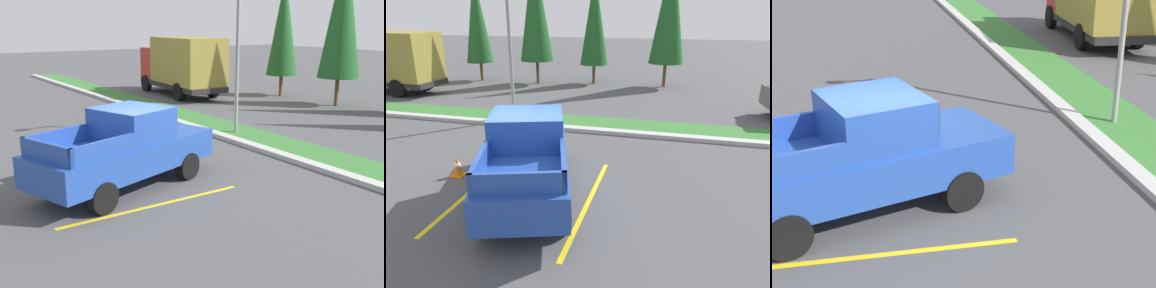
# 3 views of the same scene
# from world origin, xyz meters

# --- Properties ---
(ground_plane) EXTENTS (120.00, 120.00, 0.00)m
(ground_plane) POSITION_xyz_m (0.00, 0.00, 0.00)
(ground_plane) COLOR #4C4C4F
(parking_line_near) EXTENTS (0.12, 4.80, 0.01)m
(parking_line_near) POSITION_xyz_m (-1.31, -0.45, 0.00)
(parking_line_near) COLOR yellow
(parking_line_near) RESTS_ON ground
(parking_line_far) EXTENTS (0.12, 4.80, 0.01)m
(parking_line_far) POSITION_xyz_m (1.79, -0.45, 0.00)
(parking_line_far) COLOR yellow
(parking_line_far) RESTS_ON ground
(curb_strip) EXTENTS (56.00, 0.40, 0.15)m
(curb_strip) POSITION_xyz_m (0.00, 5.00, 0.07)
(curb_strip) COLOR #B2B2AD
(curb_strip) RESTS_ON ground
(grass_median) EXTENTS (56.00, 1.80, 0.06)m
(grass_median) POSITION_xyz_m (0.00, 6.10, 0.03)
(grass_median) COLOR #387533
(grass_median) RESTS_ON ground
(pickup_truck_main) EXTENTS (3.46, 5.55, 2.10)m
(pickup_truck_main) POSITION_xyz_m (0.22, -0.41, 1.04)
(pickup_truck_main) COLOR black
(pickup_truck_main) RESTS_ON ground
(cargo_truck_distant) EXTENTS (6.95, 2.93, 3.40)m
(cargo_truck_distant) POSITION_xyz_m (-12.56, 9.48, 1.85)
(cargo_truck_distant) COLOR black
(cargo_truck_distant) RESTS_ON ground
(street_light) EXTENTS (0.24, 1.49, 6.15)m
(street_light) POSITION_xyz_m (-3.04, 5.73, 3.61)
(street_light) COLOR gray
(street_light) RESTS_ON ground
(cypress_tree_leftmost) EXTENTS (1.79, 1.79, 6.89)m
(cypress_tree_leftmost) POSITION_xyz_m (-9.21, 14.26, 4.05)
(cypress_tree_leftmost) COLOR brown
(cypress_tree_leftmost) RESTS_ON ground
(cypress_tree_left_inner) EXTENTS (2.12, 2.12, 8.14)m
(cypress_tree_left_inner) POSITION_xyz_m (-5.10, 14.25, 4.79)
(cypress_tree_left_inner) COLOR brown
(cypress_tree_left_inner) RESTS_ON ground
(cypress_tree_center) EXTENTS (1.78, 1.78, 6.84)m
(cypress_tree_center) POSITION_xyz_m (-1.51, 15.09, 4.02)
(cypress_tree_center) COLOR brown
(cypress_tree_center) RESTS_ON ground
(cypress_tree_right_inner) EXTENTS (2.10, 2.10, 8.08)m
(cypress_tree_right_inner) POSITION_xyz_m (3.00, 15.14, 4.76)
(cypress_tree_right_inner) COLOR brown
(cypress_tree_right_inner) RESTS_ON ground
(traffic_cone) EXTENTS (0.36, 0.36, 0.60)m
(traffic_cone) POSITION_xyz_m (-2.16, 0.08, 0.29)
(traffic_cone) COLOR orange
(traffic_cone) RESTS_ON ground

